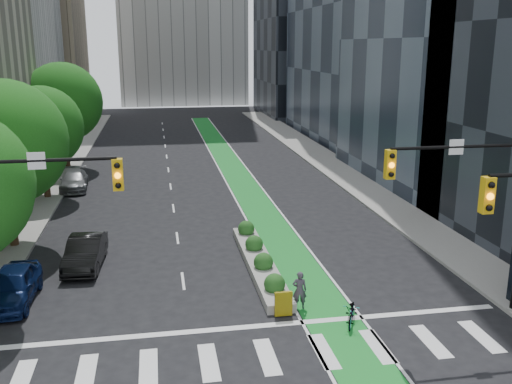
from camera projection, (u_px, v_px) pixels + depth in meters
name	position (u px, v px, depth m)	size (l,w,h in m)	color
ground	(262.00, 342.00, 20.45)	(160.00, 160.00, 0.00)	black
sidewalk_left	(44.00, 188.00, 42.27)	(3.60, 90.00, 0.15)	gray
sidewalk_right	(348.00, 175.00, 46.26)	(3.60, 90.00, 0.15)	gray
bike_lane_paint	(232.00, 167.00, 49.56)	(2.20, 70.00, 0.01)	#177E28
building_tan_far	(26.00, 24.00, 76.73)	(14.00, 16.00, 26.00)	tan
building_dark_end	(310.00, 20.00, 85.14)	(14.00, 18.00, 28.00)	black
tree_mid	(3.00, 143.00, 28.64)	(6.40, 6.40, 8.78)	black
tree_midfar	(41.00, 128.00, 38.33)	(5.60, 5.60, 7.76)	black
tree_far	(63.00, 102.00, 47.67)	(6.60, 6.60, 9.00)	black
signal_right	(489.00, 199.00, 21.16)	(5.82, 0.51, 7.20)	black
median_planter	(259.00, 260.00, 27.27)	(1.20, 10.26, 1.10)	gray
bicycle	(352.00, 312.00, 21.73)	(0.61, 1.76, 0.93)	gray
cyclist	(300.00, 290.00, 22.89)	(0.58, 0.38, 1.59)	#3B3540
parked_car_left_near	(12.00, 286.00, 23.39)	(1.77, 4.39, 1.50)	#0C1B48
parked_car_left_mid	(85.00, 252.00, 27.26)	(1.55, 4.43, 1.46)	black
parked_car_left_far	(74.00, 180.00, 41.90)	(1.89, 4.65, 1.35)	#5C5E61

